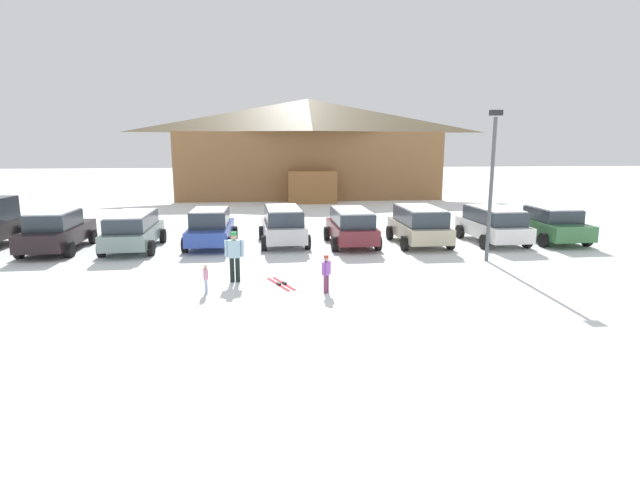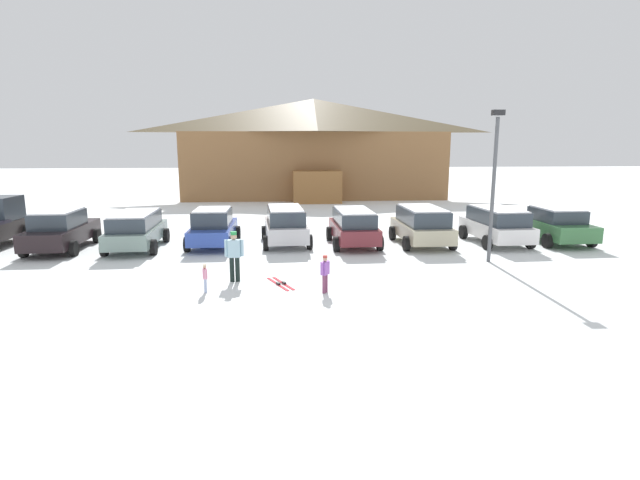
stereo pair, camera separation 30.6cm
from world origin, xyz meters
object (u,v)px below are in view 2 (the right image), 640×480
parked_silver_wagon (286,224)px  parked_maroon_van (354,226)px  pair_of_skis (281,284)px  lamp_post (494,178)px  parked_grey_wagon (136,229)px  parked_blue_hatchback (213,227)px  skier_child_in_pink_snowsuit (205,276)px  skier_adult_in_blue_parka (234,253)px  skier_child_in_purple_jacket (325,272)px  parked_white_suv (496,224)px  parked_green_coupe (554,224)px  parked_beige_suv (422,225)px  ski_lodge (314,148)px  parked_black_sedan (61,230)px

parked_silver_wagon → parked_maroon_van: 3.04m
pair_of_skis → lamp_post: bearing=17.8°
parked_grey_wagon → pair_of_skis: parked_grey_wagon is taller
parked_grey_wagon → parked_maroon_van: 9.38m
parked_blue_hatchback → skier_child_in_pink_snowsuit: bearing=-84.2°
parked_blue_hatchback → lamp_post: (10.95, -3.80, 2.35)m
parked_maroon_van → skier_adult_in_blue_parka: size_ratio=2.44×
parked_blue_hatchback → skier_child_in_purple_jacket: 8.57m
parked_white_suv → skier_adult_in_blue_parka: 12.42m
skier_child_in_pink_snowsuit → skier_adult_in_blue_parka: bearing=56.3°
parked_green_coupe → skier_child_in_purple_jacket: 13.20m
parked_beige_suv → lamp_post: (1.72, -3.33, 2.27)m
parked_maroon_van → skier_adult_in_blue_parka: bearing=-130.2°
ski_lodge → parked_white_suv: size_ratio=5.11×
parked_maroon_van → skier_child_in_purple_jacket: bearing=-104.6°
parked_maroon_van → skier_child_in_purple_jacket: size_ratio=3.49×
parked_maroon_van → pair_of_skis: 6.83m
parked_grey_wagon → skier_child_in_pink_snowsuit: size_ratio=4.95×
skier_adult_in_blue_parka → skier_child_in_pink_snowsuit: 1.47m
parked_silver_wagon → skier_adult_in_blue_parka: parked_silver_wagon is taller
parked_green_coupe → lamp_post: 6.21m
parked_grey_wagon → parked_white_suv: size_ratio=1.05×
parked_maroon_van → lamp_post: 6.31m
parked_grey_wagon → parked_blue_hatchback: parked_blue_hatchback is taller
parked_maroon_van → skier_adult_in_blue_parka: (-4.69, -5.54, 0.07)m
parked_maroon_van → skier_child_in_pink_snowsuit: parked_maroon_van is taller
parked_black_sedan → parked_white_suv: size_ratio=1.08×
skier_adult_in_blue_parka → parked_grey_wagon: bearing=130.7°
parked_black_sedan → parked_grey_wagon: (3.12, -0.01, -0.00)m
parked_black_sedan → pair_of_skis: bearing=-32.4°
parked_grey_wagon → lamp_post: bearing=-13.3°
parked_white_suv → skier_adult_in_blue_parka: (-11.15, -5.48, 0.06)m
parked_beige_suv → parked_green_coupe: bearing=2.1°
parked_blue_hatchback → parked_maroon_van: parked_blue_hatchback is taller
parked_grey_wagon → skier_adult_in_blue_parka: 7.19m
parked_grey_wagon → parked_silver_wagon: 6.40m
parked_green_coupe → skier_adult_in_blue_parka: 15.07m
ski_lodge → parked_beige_suv: ski_lodge is taller
parked_green_coupe → parked_silver_wagon: bearing=178.4°
parked_white_suv → parked_silver_wagon: bearing=176.7°
parked_white_suv → skier_child_in_purple_jacket: size_ratio=3.60×
parked_green_coupe → lamp_post: bearing=-141.7°
skier_child_in_pink_snowsuit → lamp_post: 11.08m
parked_grey_wagon → skier_child_in_purple_jacket: parked_grey_wagon is taller
ski_lodge → parked_green_coupe: size_ratio=4.84×
parked_silver_wagon → skier_child_in_purple_jacket: size_ratio=3.57×
parked_blue_hatchback → parked_silver_wagon: parked_silver_wagon is taller
parked_silver_wagon → skier_adult_in_blue_parka: size_ratio=2.49×
parked_green_coupe → parked_black_sedan: bearing=-179.4°
parked_silver_wagon → parked_beige_suv: bearing=-5.4°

